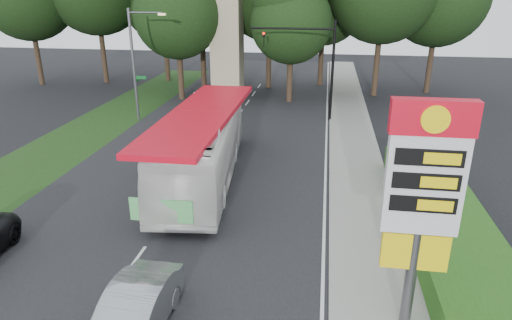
# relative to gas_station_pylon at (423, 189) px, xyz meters

# --- Properties ---
(road_surface) EXTENTS (14.00, 80.00, 0.02)m
(road_surface) POSITION_rel_gas_station_pylon_xyz_m (-9.20, 10.01, -4.44)
(road_surface) COLOR black
(road_surface) RESTS_ON ground
(sidewalk_right) EXTENTS (3.00, 80.00, 0.12)m
(sidewalk_right) POSITION_rel_gas_station_pylon_xyz_m (-0.70, 10.01, -4.39)
(sidewalk_right) COLOR gray
(sidewalk_right) RESTS_ON ground
(grass_verge_left) EXTENTS (5.00, 50.00, 0.02)m
(grass_verge_left) POSITION_rel_gas_station_pylon_xyz_m (-18.70, 16.01, -4.44)
(grass_verge_left) COLOR #193814
(grass_verge_left) RESTS_ON ground
(hedge) EXTENTS (3.00, 14.00, 1.20)m
(hedge) POSITION_rel_gas_station_pylon_xyz_m (2.30, 6.01, -3.85)
(hedge) COLOR #265316
(hedge) RESTS_ON ground
(gas_station_pylon) EXTENTS (2.10, 0.45, 6.85)m
(gas_station_pylon) POSITION_rel_gas_station_pylon_xyz_m (0.00, 0.00, 0.00)
(gas_station_pylon) COLOR #59595E
(gas_station_pylon) RESTS_ON ground
(traffic_signal_mast) EXTENTS (6.10, 0.35, 7.20)m
(traffic_signal_mast) POSITION_rel_gas_station_pylon_xyz_m (-3.52, 22.00, 0.22)
(traffic_signal_mast) COLOR black
(traffic_signal_mast) RESTS_ON ground
(streetlight_signs) EXTENTS (2.75, 0.98, 8.00)m
(streetlight_signs) POSITION_rel_gas_station_pylon_xyz_m (-16.19, 20.01, -0.01)
(streetlight_signs) COLOR #59595E
(streetlight_signs) RESTS_ON ground
(monument) EXTENTS (3.00, 3.00, 10.05)m
(monument) POSITION_rel_gas_station_pylon_xyz_m (-11.20, 28.01, 0.66)
(monument) COLOR tan
(monument) RESTS_ON ground
(tree_monument_right) EXTENTS (6.72, 6.72, 13.20)m
(tree_monument_right) POSITION_rel_gas_station_pylon_xyz_m (-5.70, 27.51, 3.56)
(tree_monument_right) COLOR #2D2116
(tree_monument_right) RESTS_ON ground
(transit_bus) EXTENTS (4.31, 13.05, 3.57)m
(transit_bus) POSITION_rel_gas_station_pylon_xyz_m (-8.70, 9.94, -2.66)
(transit_bus) COLOR white
(transit_bus) RESTS_ON ground
(sedan_silver) EXTENTS (1.65, 4.57, 1.50)m
(sedan_silver) POSITION_rel_gas_station_pylon_xyz_m (-7.70, -1.57, -3.70)
(sedan_silver) COLOR #979A9E
(sedan_silver) RESTS_ON ground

